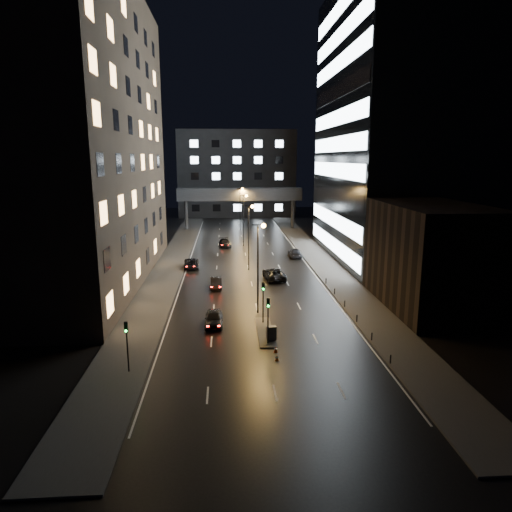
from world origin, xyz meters
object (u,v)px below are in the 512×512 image
object	(u,v)px
car_away_d	(225,243)
car_toward_b	(295,253)
car_away_a	(214,318)
car_away_b	(216,283)
car_toward_a	(274,274)
utility_cabinet	(271,333)
car_away_c	(191,264)

from	to	relation	value
car_away_d	car_toward_b	size ratio (longest dim) A/B	0.96
car_away_a	car_away_b	world-z (taller)	car_away_a
car_toward_b	car_toward_a	bearing A→B (deg)	72.94
car_away_b	car_away_a	bearing A→B (deg)	-91.39
car_away_b	car_toward_b	bearing A→B (deg)	52.51
car_toward_a	car_toward_b	xyz separation A→B (m)	(5.24, 14.65, -0.05)
car_away_b	car_away_d	world-z (taller)	car_away_d
utility_cabinet	car_toward_a	bearing A→B (deg)	73.16
car_away_a	car_toward_a	bearing A→B (deg)	65.62
car_away_d	car_toward_b	distance (m)	16.07
car_away_c	car_away_d	bearing A→B (deg)	69.46
car_away_c	utility_cabinet	size ratio (longest dim) A/B	3.71
utility_cabinet	car_away_d	bearing A→B (deg)	85.11
car_away_a	car_toward_a	world-z (taller)	car_toward_a
car_away_b	car_away_c	distance (m)	12.35
car_away_b	utility_cabinet	xyz separation A→B (m)	(5.58, -18.65, 0.13)
car_away_b	car_away_c	size ratio (longest dim) A/B	0.84
car_toward_a	car_away_b	bearing A→B (deg)	19.93
car_away_d	utility_cabinet	xyz separation A→B (m)	(4.36, -47.60, 0.10)
car_toward_b	utility_cabinet	size ratio (longest dim) A/B	3.87
car_away_d	car_toward_a	size ratio (longest dim) A/B	0.86
car_toward_b	car_away_a	bearing A→B (deg)	70.23
car_away_a	car_away_d	xyz separation A→B (m)	(1.19, 43.04, -0.05)
car_away_b	car_away_c	world-z (taller)	car_away_c
car_away_a	car_away_d	size ratio (longest dim) A/B	0.91
car_away_d	utility_cabinet	bearing A→B (deg)	-92.02
car_away_c	car_away_d	xyz separation A→B (m)	(5.34, 17.31, 0.03)
car_away_b	car_toward_a	bearing A→B (deg)	23.85
car_away_c	car_toward_a	xyz separation A→B (m)	(12.36, -7.74, 0.11)
car_away_b	car_away_d	distance (m)	28.97
car_away_b	car_toward_a	xyz separation A→B (m)	(8.23, 3.90, 0.11)
car_away_c	car_toward_b	size ratio (longest dim) A/B	0.96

